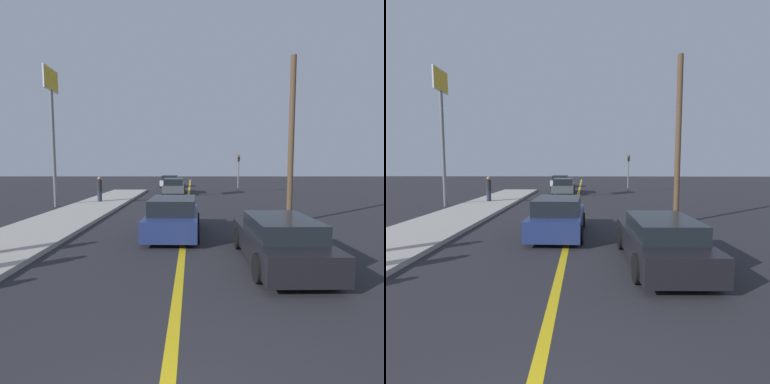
# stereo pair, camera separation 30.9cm
# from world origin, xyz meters

# --- Properties ---
(road_center_line) EXTENTS (0.20, 60.00, 0.01)m
(road_center_line) POSITION_xyz_m (0.00, 18.00, 0.00)
(road_center_line) COLOR gold
(road_center_line) RESTS_ON ground_plane
(sidewalk_left) EXTENTS (3.13, 26.75, 0.16)m
(sidewalk_left) POSITION_xyz_m (-5.55, 13.38, 0.08)
(sidewalk_left) COLOR #ADA89E
(sidewalk_left) RESTS_ON ground_plane
(car_near_right_lane) EXTENTS (1.89, 4.32, 1.26)m
(car_near_right_lane) POSITION_xyz_m (2.56, 6.01, 0.62)
(car_near_right_lane) COLOR black
(car_near_right_lane) RESTS_ON ground_plane
(car_ahead_center) EXTENTS (1.99, 4.18, 1.39)m
(car_ahead_center) POSITION_xyz_m (-0.39, 9.20, 0.66)
(car_ahead_center) COLOR navy
(car_ahead_center) RESTS_ON ground_plane
(car_far_distant) EXTENTS (2.06, 4.75, 1.32)m
(car_far_distant) POSITION_xyz_m (-1.32, 24.60, 0.65)
(car_far_distant) COLOR #4C5156
(car_far_distant) RESTS_ON ground_plane
(car_parked_left_lot) EXTENTS (2.03, 3.83, 1.31)m
(car_parked_left_lot) POSITION_xyz_m (-2.22, 32.02, 0.64)
(car_parked_left_lot) COLOR silver
(car_parked_left_lot) RESTS_ON ground_plane
(pedestrian_by_sign) EXTENTS (0.34, 0.34, 1.62)m
(pedestrian_by_sign) POSITION_xyz_m (-5.76, 17.80, 0.96)
(pedestrian_by_sign) COLOR #282D3D
(pedestrian_by_sign) RESTS_ON sidewalk_left
(traffic_light) EXTENTS (0.18, 0.40, 3.38)m
(traffic_light) POSITION_xyz_m (4.43, 25.06, 2.12)
(traffic_light) COLOR slate
(traffic_light) RESTS_ON ground_plane
(roadside_sign) EXTENTS (0.20, 1.77, 8.18)m
(roadside_sign) POSITION_xyz_m (-7.99, 16.36, 5.93)
(roadside_sign) COLOR slate
(roadside_sign) RESTS_ON ground_plane
(utility_pole) EXTENTS (0.24, 0.24, 7.16)m
(utility_pole) POSITION_xyz_m (4.57, 11.36, 3.58)
(utility_pole) COLOR brown
(utility_pole) RESTS_ON ground_plane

